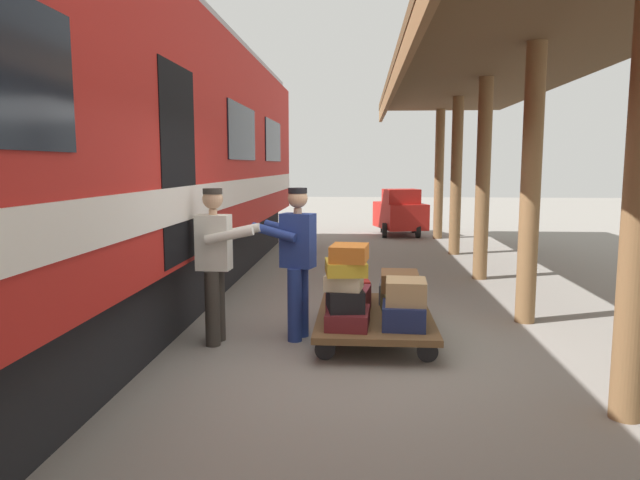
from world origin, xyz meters
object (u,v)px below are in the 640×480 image
at_px(porter_by_door, 216,260).
at_px(baggage_tug, 400,213).
at_px(luggage_cart, 374,316).
at_px(suitcase_brown_leather, 400,281).
at_px(suitcase_orange_carryall, 349,253).
at_px(suitcase_tan_vintage, 406,292).
at_px(suitcase_burgundy_valise, 349,300).
at_px(suitcase_red_plastic, 350,290).
at_px(suitcase_yellow_case, 346,267).
at_px(suitcase_black_hardshell, 345,299).
at_px(suitcase_olive_duffel, 400,301).
at_px(train_car, 37,154).
at_px(suitcase_navy_fabric, 404,315).
at_px(suitcase_slate_roller, 397,292).
at_px(suitcase_cream_canvas, 344,282).
at_px(porter_in_overalls, 296,258).
at_px(suitcase_maroon_trunk, 348,318).

relative_size(porter_by_door, baggage_tug, 0.89).
xyz_separation_m(luggage_cart, suitcase_brown_leather, (-0.28, 0.03, 0.42)).
height_order(suitcase_brown_leather, suitcase_orange_carryall, suitcase_orange_carryall).
bearing_deg(baggage_tug, suitcase_tan_vintage, 86.54).
distance_m(luggage_cart, suitcase_burgundy_valise, 0.34).
bearing_deg(suitcase_orange_carryall, porter_by_door, -8.56).
height_order(suitcase_red_plastic, porter_by_door, porter_by_door).
distance_m(suitcase_yellow_case, porter_by_door, 1.43).
bearing_deg(suitcase_black_hardshell, luggage_cart, -121.02).
xyz_separation_m(suitcase_olive_duffel, suitcase_red_plastic, (0.58, -0.57, 0.00)).
distance_m(luggage_cart, suitcase_red_plastic, 0.66).
bearing_deg(porter_by_door, train_car, 8.88).
xyz_separation_m(luggage_cart, baggage_tug, (-0.93, -9.75, 0.39)).
relative_size(luggage_cart, suitcase_navy_fabric, 4.02).
relative_size(suitcase_slate_roller, suitcase_orange_carryall, 1.05).
height_order(suitcase_brown_leather, baggage_tug, baggage_tug).
relative_size(suitcase_brown_leather, suitcase_orange_carryall, 1.09).
bearing_deg(suitcase_cream_canvas, luggage_cart, -120.40).
relative_size(suitcase_slate_roller, porter_in_overalls, 0.28).
xyz_separation_m(suitcase_burgundy_valise, suitcase_cream_canvas, (0.04, 0.57, 0.33)).
distance_m(suitcase_maroon_trunk, suitcase_navy_fabric, 0.58).
relative_size(suitcase_maroon_trunk, suitcase_red_plastic, 1.17).
height_order(suitcase_navy_fabric, suitcase_black_hardshell, suitcase_black_hardshell).
xyz_separation_m(suitcase_maroon_trunk, suitcase_brown_leather, (-0.56, -0.54, 0.29)).
distance_m(suitcase_red_plastic, suitcase_cream_canvas, 1.18).
bearing_deg(luggage_cart, suitcase_orange_carryall, 63.95).
bearing_deg(suitcase_cream_canvas, suitcase_maroon_trunk, -178.62).
xyz_separation_m(suitcase_burgundy_valise, suitcase_black_hardshell, (0.03, 0.54, 0.14)).
bearing_deg(suitcase_olive_duffel, porter_in_overalls, 5.86).
relative_size(suitcase_burgundy_valise, porter_in_overalls, 0.33).
relative_size(suitcase_maroon_trunk, suitcase_olive_duffel, 0.99).
distance_m(suitcase_slate_roller, suitcase_tan_vintage, 1.13).
height_order(suitcase_burgundy_valise, suitcase_tan_vintage, suitcase_tan_vintage).
height_order(suitcase_black_hardshell, porter_by_door, porter_by_door).
xyz_separation_m(suitcase_maroon_trunk, suitcase_burgundy_valise, (0.00, -0.57, 0.05)).
distance_m(suitcase_olive_duffel, suitcase_orange_carryall, 1.02).
height_order(suitcase_slate_roller, suitcase_brown_leather, suitcase_brown_leather).
distance_m(suitcase_olive_duffel, suitcase_brown_leather, 0.24).
xyz_separation_m(train_car, suitcase_cream_canvas, (-3.18, -0.06, -1.31)).
bearing_deg(suitcase_brown_leather, suitcase_yellow_case, 41.12).
bearing_deg(train_car, suitcase_olive_duffel, -170.59).
height_order(suitcase_slate_roller, suitcase_tan_vintage, suitcase_tan_vintage).
bearing_deg(baggage_tug, suitcase_burgundy_valise, 82.88).
relative_size(suitcase_maroon_trunk, suitcase_cream_canvas, 1.64).
height_order(suitcase_burgundy_valise, suitcase_red_plastic, suitcase_red_plastic).
bearing_deg(baggage_tug, train_car, 66.82).
bearing_deg(suitcase_cream_canvas, suitcase_tan_vintage, -177.42).
bearing_deg(suitcase_orange_carryall, suitcase_olive_duffel, -134.82).
distance_m(suitcase_navy_fabric, porter_by_door, 2.10).
relative_size(suitcase_cream_canvas, suitcase_tan_vintage, 0.82).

